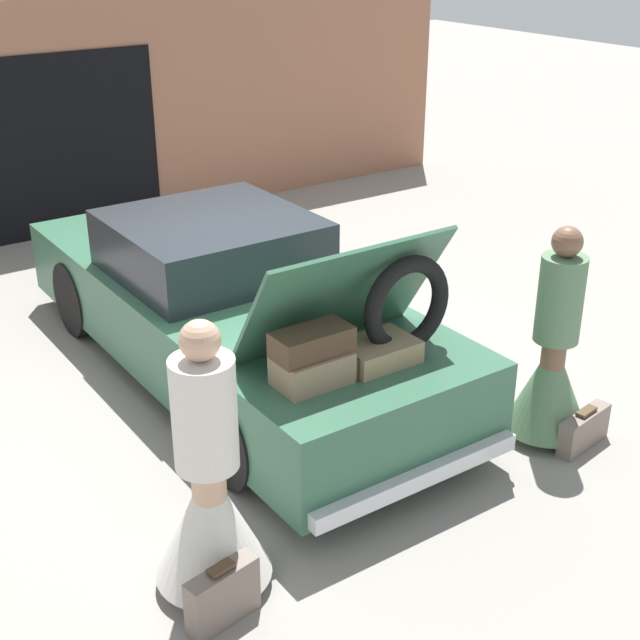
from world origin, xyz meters
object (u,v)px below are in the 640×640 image
at_px(car, 231,307).
at_px(person_right, 552,366).
at_px(suitcase_beside_left_person, 223,596).
at_px(suitcase_beside_right_person, 584,430).
at_px(person_left, 210,498).

bearing_deg(car, person_right, -57.76).
bearing_deg(suitcase_beside_left_person, suitcase_beside_right_person, 1.15).
xyz_separation_m(car, person_left, (-1.45, -2.32, 0.00)).
bearing_deg(person_right, car, 28.83).
relative_size(car, suitcase_beside_right_person, 9.13).
distance_m(person_left, suitcase_beside_right_person, 3.07).
height_order(car, person_right, car).
bearing_deg(car, person_left, -122.03).
xyz_separation_m(suitcase_beside_left_person, suitcase_beside_right_person, (3.13, 0.06, -0.04)).
bearing_deg(person_left, suitcase_beside_left_person, -15.39).
xyz_separation_m(person_right, suitcase_beside_left_person, (-3.01, -0.33, -0.42)).
distance_m(car, person_right, 2.72).
bearing_deg(suitcase_beside_right_person, person_left, 175.29).
relative_size(person_right, suitcase_beside_left_person, 3.62).
bearing_deg(person_left, car, 152.07).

